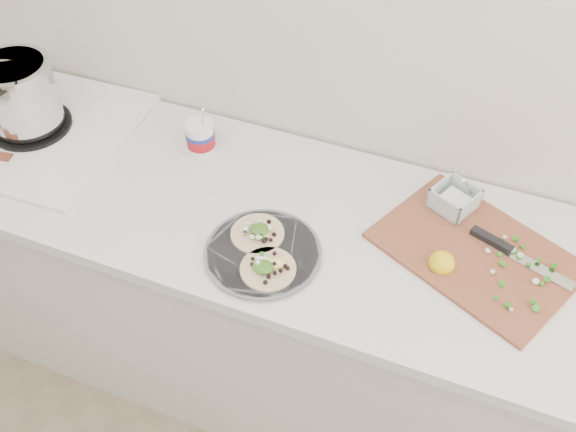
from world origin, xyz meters
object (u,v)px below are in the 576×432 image
at_px(stove, 24,105).
at_px(tub, 201,135).
at_px(taco_plate, 263,251).
at_px(cutboard, 476,244).

relative_size(stove, tub, 3.18).
distance_m(taco_plate, cutboard, 0.55).
relative_size(stove, taco_plate, 2.05).
height_order(stove, cutboard, stove).
bearing_deg(stove, taco_plate, -14.97).
distance_m(stove, cutboard, 1.37).
height_order(stove, tub, stove).
bearing_deg(tub, stove, -168.75).
xyz_separation_m(taco_plate, cutboard, (0.50, 0.22, 0.00)).
bearing_deg(taco_plate, cutboard, 23.86).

